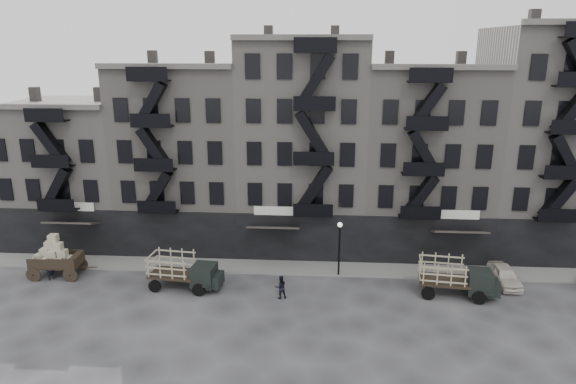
# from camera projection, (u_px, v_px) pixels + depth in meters

# --- Properties ---
(ground) EXTENTS (140.00, 140.00, 0.00)m
(ground) POSITION_uv_depth(u_px,v_px,m) (297.00, 291.00, 36.17)
(ground) COLOR #38383A
(ground) RESTS_ON ground
(sidewalk) EXTENTS (55.00, 2.50, 0.15)m
(sidewalk) POSITION_uv_depth(u_px,v_px,m) (299.00, 268.00, 39.74)
(sidewalk) COLOR slate
(sidewalk) RESTS_ON ground
(building_west) EXTENTS (10.00, 11.35, 13.20)m
(building_west) POSITION_uv_depth(u_px,v_px,m) (76.00, 170.00, 45.15)
(building_west) COLOR gray
(building_west) RESTS_ON ground
(building_midwest) EXTENTS (10.00, 11.35, 16.20)m
(building_midwest) POSITION_uv_depth(u_px,v_px,m) (187.00, 155.00, 44.10)
(building_midwest) COLOR gray
(building_midwest) RESTS_ON ground
(building_center) EXTENTS (10.00, 11.35, 18.20)m
(building_center) POSITION_uv_depth(u_px,v_px,m) (303.00, 145.00, 43.18)
(building_center) COLOR gray
(building_center) RESTS_ON ground
(building_mideast) EXTENTS (10.00, 11.35, 16.20)m
(building_mideast) POSITION_uv_depth(u_px,v_px,m) (422.00, 159.00, 42.84)
(building_mideast) COLOR gray
(building_mideast) RESTS_ON ground
(building_east) EXTENTS (10.00, 11.35, 19.20)m
(building_east) POSITION_uv_depth(u_px,v_px,m) (548.00, 143.00, 41.78)
(building_east) COLOR gray
(building_east) RESTS_ON ground
(lamp_post) EXTENTS (0.36, 0.36, 4.28)m
(lamp_post) POSITION_uv_depth(u_px,v_px,m) (339.00, 242.00, 37.69)
(lamp_post) COLOR black
(lamp_post) RESTS_ON ground
(horse) EXTENTS (2.05, 1.12, 1.65)m
(horse) POSITION_uv_depth(u_px,v_px,m) (43.00, 259.00, 39.49)
(horse) COLOR silver
(horse) RESTS_ON ground
(wagon) EXTENTS (3.87, 2.21, 3.20)m
(wagon) POSITION_uv_depth(u_px,v_px,m) (54.00, 253.00, 38.01)
(wagon) COLOR black
(wagon) RESTS_ON ground
(stake_truck_west) EXTENTS (5.32, 2.61, 2.58)m
(stake_truck_west) POSITION_uv_depth(u_px,v_px,m) (183.00, 269.00, 36.25)
(stake_truck_west) COLOR black
(stake_truck_west) RESTS_ON ground
(stake_truck_east) EXTENTS (5.49, 2.72, 2.66)m
(stake_truck_east) POSITION_uv_depth(u_px,v_px,m) (456.00, 275.00, 35.16)
(stake_truck_east) COLOR black
(stake_truck_east) RESTS_ON ground
(car_east) EXTENTS (1.73, 4.04, 1.36)m
(car_east) POSITION_uv_depth(u_px,v_px,m) (505.00, 275.00, 37.04)
(car_east) COLOR beige
(car_east) RESTS_ON ground
(pedestrian_west) EXTENTS (0.68, 0.71, 1.64)m
(pedestrian_west) POSITION_uv_depth(u_px,v_px,m) (50.00, 269.00, 37.72)
(pedestrian_west) COLOR black
(pedestrian_west) RESTS_ON ground
(pedestrian_mid) EXTENTS (0.96, 0.84, 1.66)m
(pedestrian_mid) POSITION_uv_depth(u_px,v_px,m) (281.00, 287.00, 34.95)
(pedestrian_mid) COLOR black
(pedestrian_mid) RESTS_ON ground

